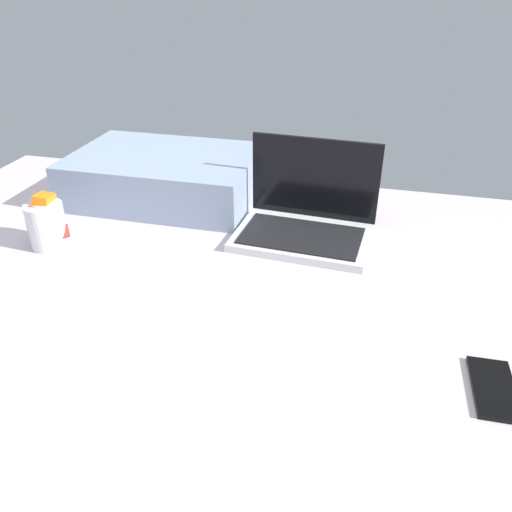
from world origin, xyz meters
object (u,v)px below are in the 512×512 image
at_px(pillow, 165,176).
at_px(snack_cup, 47,224).
at_px(cell_phone, 494,389).
at_px(laptop, 306,220).

bearing_deg(pillow, snack_cup, -114.95).
distance_m(snack_cup, cell_phone, 1.02).
height_order(cell_phone, pillow, pillow).
relative_size(snack_cup, cell_phone, 0.95).
height_order(snack_cup, pillow, snack_cup).
height_order(snack_cup, cell_phone, snack_cup).
relative_size(laptop, snack_cup, 2.60).
xyz_separation_m(cell_phone, pillow, (-0.83, 0.61, 0.06)).
relative_size(snack_cup, pillow, 0.25).
distance_m(laptop, cell_phone, 0.60).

